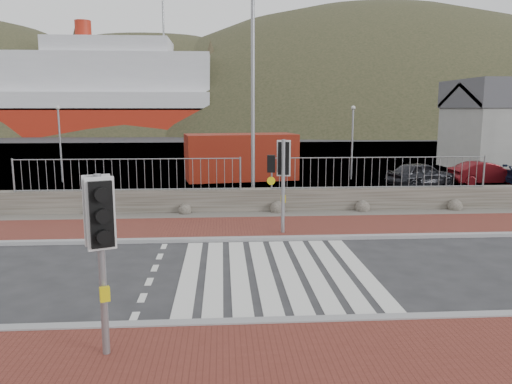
{
  "coord_description": "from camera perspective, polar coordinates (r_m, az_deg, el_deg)",
  "views": [
    {
      "loc": [
        -1.27,
        -11.68,
        3.97
      ],
      "look_at": [
        -0.28,
        3.0,
        1.5
      ],
      "focal_mm": 35.0,
      "sensor_mm": 36.0,
      "label": 1
    }
  ],
  "objects": [
    {
      "name": "water",
      "position": [
        74.69,
        -2.9,
        6.47
      ],
      "size": [
        220.0,
        50.0,
        0.05
      ],
      "primitive_type": "cube",
      "color": "#3F4C54",
      "rests_on": "ground"
    },
    {
      "name": "sidewalk_near",
      "position": [
        7.85,
        6.39,
        -20.55
      ],
      "size": [
        40.0,
        4.0,
        0.08
      ],
      "primitive_type": "cube",
      "color": "brown",
      "rests_on": "ground"
    },
    {
      "name": "quay",
      "position": [
        39.8,
        -2.02,
        3.8
      ],
      "size": [
        120.0,
        40.0,
        0.5
      ],
      "primitive_type": "cube",
      "color": "#4C4C4F",
      "rests_on": "ground"
    },
    {
      "name": "traffic_signal_near",
      "position": [
        8.07,
        -17.4,
        -3.92
      ],
      "size": [
        0.49,
        0.4,
        2.99
      ],
      "rotation": [
        0.0,
        0.0,
        0.39
      ],
      "color": "gray",
      "rests_on": "ground"
    },
    {
      "name": "streetlight",
      "position": [
        19.79,
        0.05,
        12.16
      ],
      "size": [
        1.74,
        0.87,
        8.66
      ],
      "rotation": [
        0.0,
        0.0,
        -0.4
      ],
      "color": "gray",
      "rests_on": "ground"
    },
    {
      "name": "ferry",
      "position": [
        82.95,
        -20.55,
        9.9
      ],
      "size": [
        50.0,
        16.0,
        20.0
      ],
      "color": "#9C2011",
      "rests_on": "ground"
    },
    {
      "name": "car_b",
      "position": [
        28.88,
        24.72,
        1.96
      ],
      "size": [
        3.71,
        1.44,
        1.21
      ],
      "primitive_type": "imported",
      "rotation": [
        0.0,
        0.0,
        1.62
      ],
      "color": "#510B10",
      "rests_on": "ground"
    },
    {
      "name": "kerb_far",
      "position": [
        15.24,
        1.06,
        -5.36
      ],
      "size": [
        40.0,
        0.25,
        0.12
      ],
      "primitive_type": "cube",
      "color": "gray",
      "rests_on": "ground"
    },
    {
      "name": "gravel_strip",
      "position": [
        18.64,
        0.14,
        -2.66
      ],
      "size": [
        40.0,
        1.5,
        0.06
      ],
      "primitive_type": "cube",
      "color": "#59544C",
      "rests_on": "ground"
    },
    {
      "name": "car_a",
      "position": [
        27.02,
        18.32,
        1.95
      ],
      "size": [
        3.98,
        2.59,
        1.26
      ],
      "primitive_type": "imported",
      "rotation": [
        0.0,
        0.0,
        1.89
      ],
      "color": "black",
      "rests_on": "ground"
    },
    {
      "name": "ground",
      "position": [
        12.4,
        2.26,
        -9.14
      ],
      "size": [
        220.0,
        220.0,
        0.0
      ],
      "primitive_type": "plane",
      "color": "#28282B",
      "rests_on": "ground"
    },
    {
      "name": "kerb_near",
      "position": [
        9.61,
        4.22,
        -14.56
      ],
      "size": [
        40.0,
        0.25,
        0.12
      ],
      "primitive_type": "cube",
      "color": "gray",
      "rests_on": "ground"
    },
    {
      "name": "zebra_crossing",
      "position": [
        12.4,
        2.26,
        -9.11
      ],
      "size": [
        4.62,
        5.6,
        0.01
      ],
      "color": "silver",
      "rests_on": "ground"
    },
    {
      "name": "shipping_container",
      "position": [
        28.18,
        -1.75,
        4.05
      ],
      "size": [
        6.46,
        3.54,
        2.55
      ],
      "primitive_type": "cube",
      "rotation": [
        0.0,
        0.0,
        0.17
      ],
      "color": "maroon",
      "rests_on": "ground"
    },
    {
      "name": "stone_wall",
      "position": [
        19.34,
        -0.03,
        -0.95
      ],
      "size": [
        40.0,
        0.6,
        0.9
      ],
      "primitive_type": "cube",
      "color": "#4B473D",
      "rests_on": "ground"
    },
    {
      "name": "hills_backdrop",
      "position": [
        103.49,
        0.72,
        -5.61
      ],
      "size": [
        254.0,
        90.0,
        100.0
      ],
      "color": "#292D1B",
      "rests_on": "ground"
    },
    {
      "name": "sidewalk_far",
      "position": [
        16.7,
        0.61,
        -4.07
      ],
      "size": [
        40.0,
        3.0,
        0.08
      ],
      "primitive_type": "cube",
      "color": "brown",
      "rests_on": "ground"
    },
    {
      "name": "traffic_signal_far",
      "position": [
        15.55,
        2.98,
        2.94
      ],
      "size": [
        0.74,
        0.35,
        3.02
      ],
      "rotation": [
        0.0,
        0.0,
        2.94
      ],
      "color": "gray",
      "rests_on": "ground"
    },
    {
      "name": "railing",
      "position": [
        18.99,
        0.0,
        3.04
      ],
      "size": [
        18.07,
        0.07,
        1.22
      ],
      "color": "gray",
      "rests_on": "stone_wall"
    }
  ]
}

